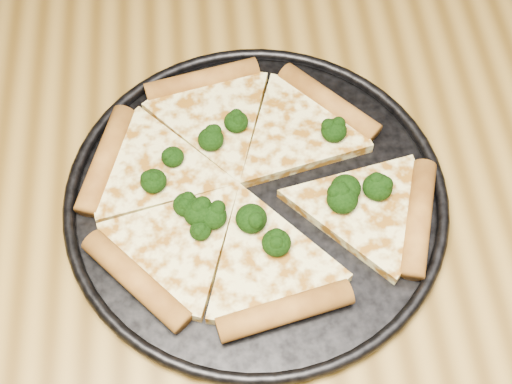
{
  "coord_description": "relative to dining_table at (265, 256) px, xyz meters",
  "views": [
    {
      "loc": [
        -0.04,
        -0.33,
        1.35
      ],
      "look_at": [
        -0.01,
        0.02,
        0.77
      ],
      "focal_mm": 49.63,
      "sensor_mm": 36.0,
      "label": 1
    }
  ],
  "objects": [
    {
      "name": "dining_table",
      "position": [
        0.0,
        0.0,
        0.0
      ],
      "size": [
        1.2,
        0.9,
        0.75
      ],
      "color": "olive",
      "rests_on": "ground"
    },
    {
      "name": "pizza_pan",
      "position": [
        -0.01,
        0.02,
        0.1
      ],
      "size": [
        0.37,
        0.37,
        0.02
      ],
      "color": "black",
      "rests_on": "dining_table"
    },
    {
      "name": "pizza",
      "position": [
        -0.02,
        0.02,
        0.11
      ],
      "size": [
        0.35,
        0.31,
        0.02
      ],
      "rotation": [
        0.0,
        0.0,
        0.22
      ],
      "color": "#FFF49C",
      "rests_on": "pizza_pan"
    },
    {
      "name": "broccoli_florets",
      "position": [
        -0.0,
        0.01,
        0.12
      ],
      "size": [
        0.24,
        0.16,
        0.02
      ],
      "color": "black",
      "rests_on": "pizza"
    }
  ]
}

